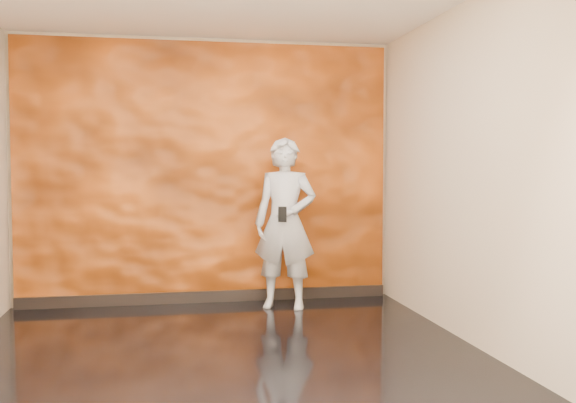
% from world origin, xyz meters
% --- Properties ---
extents(room, '(4.02, 4.02, 2.81)m').
position_xyz_m(room, '(0.00, 0.00, 1.40)').
color(room, black).
rests_on(room, ground).
extents(feature_wall, '(3.90, 0.06, 2.75)m').
position_xyz_m(feature_wall, '(0.00, 1.96, 1.38)').
color(feature_wall, orange).
rests_on(feature_wall, ground).
extents(baseboard, '(3.90, 0.04, 0.12)m').
position_xyz_m(baseboard, '(0.00, 1.92, 0.06)').
color(baseboard, black).
rests_on(baseboard, ground).
extents(man, '(0.74, 0.62, 1.74)m').
position_xyz_m(man, '(0.76, 1.51, 0.87)').
color(man, '#90949E').
rests_on(man, ground).
extents(phone, '(0.08, 0.04, 0.15)m').
position_xyz_m(phone, '(0.69, 1.27, 0.98)').
color(phone, black).
rests_on(phone, man).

